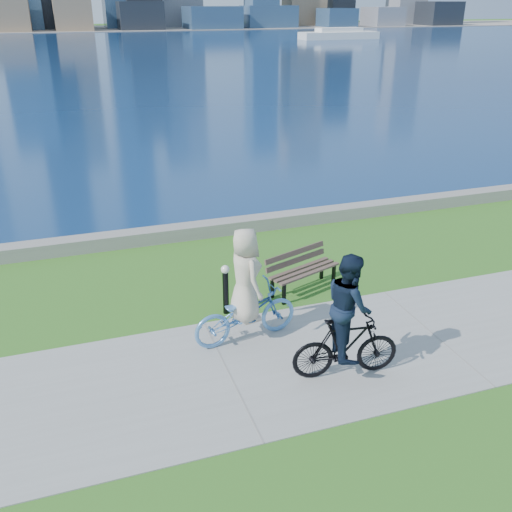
{
  "coord_description": "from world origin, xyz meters",
  "views": [
    {
      "loc": [
        -6.13,
        -7.67,
        5.77
      ],
      "look_at": [
        -2.78,
        2.16,
        1.1
      ],
      "focal_mm": 40.0,
      "sensor_mm": 36.0,
      "label": 1
    }
  ],
  "objects_px": {
    "park_bench": "(301,267)",
    "cyclist_man": "(347,327)",
    "cyclist_woman": "(245,300)",
    "bollard_lamp": "(226,286)"
  },
  "relations": [
    {
      "from": "park_bench",
      "to": "cyclist_man",
      "type": "relative_size",
      "value": 0.8
    },
    {
      "from": "park_bench",
      "to": "cyclist_man",
      "type": "height_order",
      "value": "cyclist_man"
    },
    {
      "from": "park_bench",
      "to": "cyclist_woman",
      "type": "xyz_separation_m",
      "value": [
        -1.75,
        -1.53,
        0.3
      ]
    },
    {
      "from": "bollard_lamp",
      "to": "cyclist_man",
      "type": "relative_size",
      "value": 0.48
    },
    {
      "from": "bollard_lamp",
      "to": "cyclist_woman",
      "type": "xyz_separation_m",
      "value": [
        0.07,
        -1.07,
        0.23
      ]
    },
    {
      "from": "bollard_lamp",
      "to": "cyclist_man",
      "type": "height_order",
      "value": "cyclist_man"
    },
    {
      "from": "bollard_lamp",
      "to": "cyclist_woman",
      "type": "bearing_deg",
      "value": -86.1
    },
    {
      "from": "cyclist_man",
      "to": "cyclist_woman",
      "type": "bearing_deg",
      "value": 45.75
    },
    {
      "from": "park_bench",
      "to": "cyclist_woman",
      "type": "height_order",
      "value": "cyclist_woman"
    },
    {
      "from": "cyclist_woman",
      "to": "cyclist_man",
      "type": "xyz_separation_m",
      "value": [
        1.22,
        -1.59,
        0.12
      ]
    }
  ]
}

